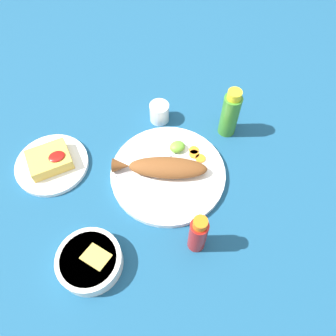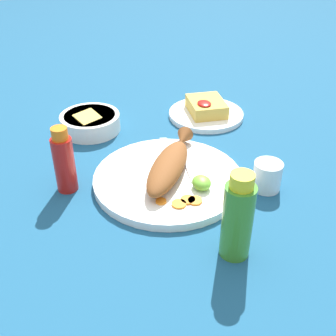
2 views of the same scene
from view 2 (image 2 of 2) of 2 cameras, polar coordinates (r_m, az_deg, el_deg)
The scene contains 16 objects.
ground_plane at distance 0.93m, azimuth 0.00°, elevation -1.96°, with size 4.00×4.00×0.00m, color navy.
main_plate at distance 0.92m, azimuth 0.00°, elevation -1.50°, with size 0.33×0.33×0.02m, color white.
fried_fish at distance 0.92m, azimuth 0.23°, elevation 0.55°, with size 0.26×0.17×0.04m.
fork_near at distance 0.99m, azimuth -0.40°, elevation 1.78°, with size 0.19×0.04×0.00m.
fork_far at distance 0.98m, azimuth 2.19°, elevation 1.57°, with size 0.19×0.02×0.00m.
carrot_slice_near at distance 0.84m, azimuth -0.95°, elevation -4.53°, with size 0.02×0.02×0.00m, color orange.
carrot_slice_mid at distance 0.84m, azimuth 1.46°, elevation -4.90°, with size 0.03×0.03×0.00m, color orange.
carrot_slice_far at distance 0.85m, azimuth 2.71°, elevation -4.31°, with size 0.03×0.03×0.00m, color orange.
carrot_slice_extra at distance 0.85m, azimuth 3.68°, elevation -4.43°, with size 0.03×0.03×0.00m, color orange.
lime_wedge_main at distance 0.88m, azimuth 4.57°, elevation -2.00°, with size 0.05×0.04×0.03m, color #6BB233.
hot_sauce_bottle_red at distance 0.90m, azimuth -13.91°, elevation 0.84°, with size 0.04×0.04×0.15m.
hot_sauce_bottle_green at distance 0.72m, azimuth 9.41°, elevation -6.72°, with size 0.05×0.05×0.17m.
salt_cup at distance 0.92m, azimuth 13.25°, elevation -1.26°, with size 0.06×0.06×0.06m.
side_plate_fries at distance 1.21m, azimuth 5.17°, elevation 7.24°, with size 0.21×0.21×0.01m, color white.
fries_pile at distance 1.20m, azimuth 5.22°, elevation 8.33°, with size 0.12×0.09×0.04m.
guacamole_bowl at distance 1.14m, azimuth -10.49°, elevation 6.20°, with size 0.16×0.16×0.06m.
Camera 2 is at (0.74, -0.16, 0.54)m, focal length 45.00 mm.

